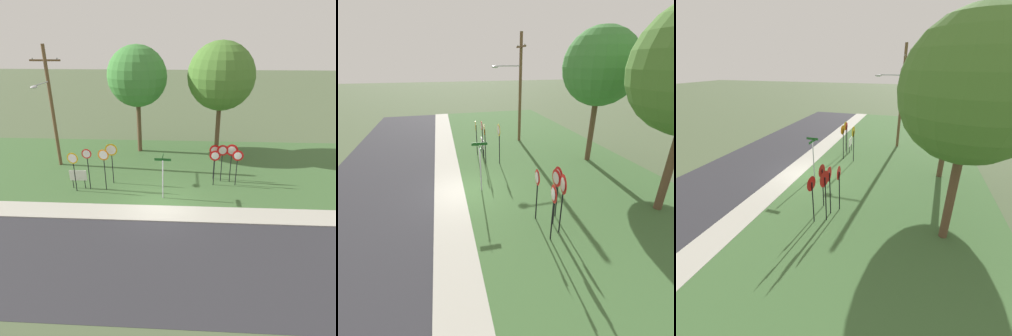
% 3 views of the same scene
% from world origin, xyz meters
% --- Properties ---
extents(ground_plane, '(160.00, 160.00, 0.00)m').
position_xyz_m(ground_plane, '(0.00, 0.00, 0.00)').
color(ground_plane, '#4C5B3D').
extents(road_asphalt, '(44.00, 6.40, 0.01)m').
position_xyz_m(road_asphalt, '(0.00, -4.80, 0.01)').
color(road_asphalt, '#2D2D33').
rests_on(road_asphalt, ground_plane).
extents(sidewalk_strip, '(44.00, 1.60, 0.06)m').
position_xyz_m(sidewalk_strip, '(0.00, -0.80, 0.03)').
color(sidewalk_strip, '#ADAA9E').
rests_on(sidewalk_strip, ground_plane).
extents(grass_median, '(44.00, 12.00, 0.04)m').
position_xyz_m(grass_median, '(0.00, 6.00, 0.02)').
color(grass_median, '#3D6033').
rests_on(grass_median, ground_plane).
extents(stop_sign_near_left, '(0.80, 0.09, 2.80)m').
position_xyz_m(stop_sign_near_left, '(-3.34, 2.77, 2.10)').
color(stop_sign_near_left, black).
rests_on(stop_sign_near_left, grass_median).
extents(stop_sign_near_right, '(0.70, 0.13, 2.75)m').
position_xyz_m(stop_sign_near_right, '(-3.62, 1.85, 2.03)').
color(stop_sign_near_right, black).
rests_on(stop_sign_near_right, grass_median).
extents(stop_sign_far_left, '(0.71, 0.12, 2.61)m').
position_xyz_m(stop_sign_far_left, '(-5.46, 1.53, 1.94)').
color(stop_sign_far_left, black).
rests_on(stop_sign_far_left, grass_median).
extents(stop_sign_far_center, '(0.61, 0.09, 2.75)m').
position_xyz_m(stop_sign_far_center, '(-4.66, 1.85, 1.99)').
color(stop_sign_far_center, black).
rests_on(stop_sign_far_center, grass_median).
extents(yield_sign_near_left, '(0.75, 0.10, 2.62)m').
position_xyz_m(yield_sign_near_left, '(3.86, 3.44, 2.00)').
color(yield_sign_near_left, black).
rests_on(yield_sign_near_left, grass_median).
extents(yield_sign_near_right, '(0.70, 0.12, 2.44)m').
position_xyz_m(yield_sign_near_right, '(3.32, 2.85, 1.86)').
color(yield_sign_near_right, black).
rests_on(yield_sign_near_right, grass_median).
extents(yield_sign_far_left, '(0.71, 0.14, 2.45)m').
position_xyz_m(yield_sign_far_left, '(4.77, 2.91, 1.87)').
color(yield_sign_far_left, black).
rests_on(yield_sign_far_left, grass_median).
extents(yield_sign_far_right, '(0.79, 0.17, 2.66)m').
position_xyz_m(yield_sign_far_right, '(4.46, 3.44, 2.04)').
color(yield_sign_far_right, black).
rests_on(yield_sign_far_right, grass_median).
extents(yield_sign_center, '(0.72, 0.11, 2.49)m').
position_xyz_m(yield_sign_center, '(3.38, 3.78, 1.89)').
color(yield_sign_center, black).
rests_on(yield_sign_center, grass_median).
extents(street_name_post, '(0.96, 0.82, 2.77)m').
position_xyz_m(street_name_post, '(0.11, 0.94, 1.70)').
color(street_name_post, '#9EA0A8').
rests_on(street_name_post, grass_median).
extents(utility_pole, '(2.10, 2.52, 8.63)m').
position_xyz_m(utility_pole, '(-8.14, 5.59, 4.71)').
color(utility_pole, brown).
rests_on(utility_pole, grass_median).
extents(notice_board, '(1.10, 0.07, 1.25)m').
position_xyz_m(notice_board, '(-5.42, 1.97, 0.87)').
color(notice_board, black).
rests_on(notice_board, grass_median).
extents(oak_tree_left, '(4.73, 4.73, 8.57)m').
position_xyz_m(oak_tree_left, '(-2.45, 9.14, 6.22)').
color(oak_tree_left, brown).
rests_on(oak_tree_left, grass_median).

